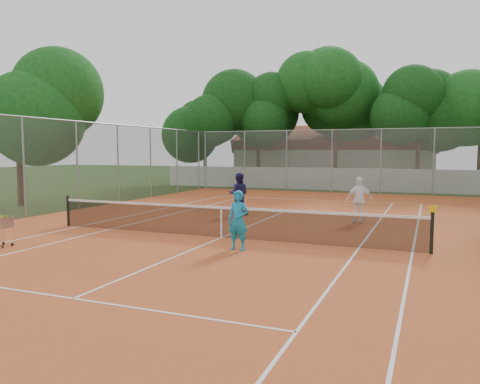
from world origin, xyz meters
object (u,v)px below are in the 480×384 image
at_px(clubhouse, 336,156).
at_px(tennis_net, 221,222).
at_px(player_far_left, 239,194).
at_px(ball_hopper, 2,230).
at_px(player_far_right, 359,200).
at_px(player_near, 238,220).

bearing_deg(clubhouse, tennis_net, -86.05).
bearing_deg(tennis_net, player_far_left, 106.50).
bearing_deg(ball_hopper, player_far_right, 61.20).
height_order(player_far_left, player_far_right, player_far_left).
relative_size(player_near, player_far_right, 0.95).
relative_size(clubhouse, player_near, 10.23).
bearing_deg(player_near, tennis_net, 130.40).
distance_m(clubhouse, player_far_left, 24.12).
bearing_deg(tennis_net, ball_hopper, -145.00).
distance_m(player_near, ball_hopper, 6.53).
xyz_separation_m(player_far_left, player_far_right, (4.91, -0.24, -0.02)).
height_order(player_far_right, ball_hopper, player_far_right).
height_order(clubhouse, player_far_left, clubhouse).
relative_size(clubhouse, player_far_right, 9.68).
xyz_separation_m(clubhouse, player_far_left, (0.54, -24.08, -1.31)).
xyz_separation_m(player_near, player_far_right, (2.30, 6.14, 0.05)).
distance_m(tennis_net, player_far_left, 5.15).
relative_size(clubhouse, ball_hopper, 17.74).
bearing_deg(player_near, clubhouse, 97.95).
bearing_deg(player_far_left, ball_hopper, 54.45).
bearing_deg(ball_hopper, player_far_left, 84.23).
bearing_deg(player_far_left, player_near, 99.66).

